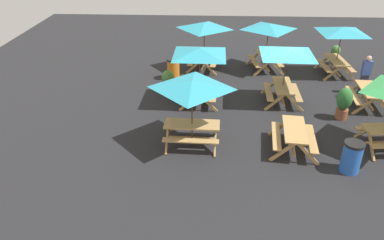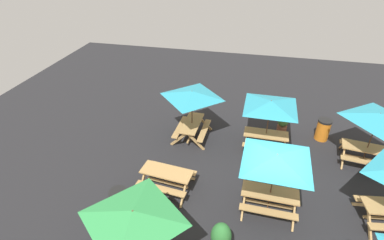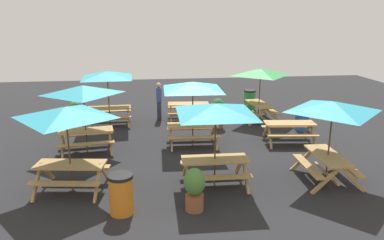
{
  "view_description": "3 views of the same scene",
  "coord_description": "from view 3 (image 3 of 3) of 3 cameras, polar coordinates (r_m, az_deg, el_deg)",
  "views": [
    {
      "loc": [
        -14.01,
        2.76,
        6.68
      ],
      "look_at": [
        -3.44,
        3.28,
        0.9
      ],
      "focal_mm": 35.0,
      "sensor_mm": 36.0,
      "label": 1
    },
    {
      "loc": [
        -1.0,
        -7.49,
        7.76
      ],
      "look_at": [
        -3.44,
        3.28,
        0.9
      ],
      "focal_mm": 28.0,
      "sensor_mm": 36.0,
      "label": 2
    },
    {
      "loc": [
        1.54,
        12.49,
        4.5
      ],
      "look_at": [
        -0.06,
        -0.3,
        0.9
      ],
      "focal_mm": 35.0,
      "sensor_mm": 36.0,
      "label": 3
    }
  ],
  "objects": [
    {
      "name": "picnic_table_8",
      "position": [
        13.05,
        0.12,
        4.5
      ],
      "size": [
        2.83,
        2.83,
        2.34
      ],
      "rotation": [
        0.0,
        0.0,
        -0.03
      ],
      "color": "tan",
      "rests_on": "ground"
    },
    {
      "name": "picnic_table_3",
      "position": [
        16.0,
        -12.77,
        6.19
      ],
      "size": [
        2.83,
        2.83,
        2.34
      ],
      "rotation": [
        0.0,
        0.0,
        0.05
      ],
      "color": "tan",
      "rests_on": "ground"
    },
    {
      "name": "picnic_table_2",
      "position": [
        14.07,
        14.6,
        -1.17
      ],
      "size": [
        1.94,
        1.7,
        0.81
      ],
      "rotation": [
        0.0,
        0.0,
        -0.11
      ],
      "color": "tan",
      "rests_on": "ground"
    },
    {
      "name": "picnic_table_0",
      "position": [
        9.85,
        3.62,
        0.78
      ],
      "size": [
        2.83,
        2.83,
        2.34
      ],
      "rotation": [
        0.0,
        0.0,
        -0.02
      ],
      "color": "tan",
      "rests_on": "ground"
    },
    {
      "name": "picnic_table_1",
      "position": [
        10.77,
        20.62,
        1.09
      ],
      "size": [
        2.07,
        2.07,
        2.34
      ],
      "rotation": [
        0.0,
        0.0,
        1.54
      ],
      "color": "tan",
      "rests_on": "ground"
    },
    {
      "name": "potted_plant_1",
      "position": [
        8.98,
        0.38,
        -10.33
      ],
      "size": [
        0.52,
        0.52,
        1.07
      ],
      "color": "#935138",
      "rests_on": "ground"
    },
    {
      "name": "trash_bin_blue",
      "position": [
        15.81,
        16.46,
        0.27
      ],
      "size": [
        0.59,
        0.59,
        0.98
      ],
      "color": "blue",
      "rests_on": "ground"
    },
    {
      "name": "picnic_table_7",
      "position": [
        16.57,
        10.38,
        6.63
      ],
      "size": [
        2.16,
        2.16,
        2.34
      ],
      "rotation": [
        0.0,
        0.0,
        1.65
      ],
      "color": "tan",
      "rests_on": "ground"
    },
    {
      "name": "picnic_table_4",
      "position": [
        16.61,
        -0.56,
        1.88
      ],
      "size": [
        1.89,
        1.64,
        0.81
      ],
      "rotation": [
        0.0,
        0.0,
        -0.07
      ],
      "color": "tan",
      "rests_on": "ground"
    },
    {
      "name": "trash_bin_orange",
      "position": [
        9.04,
        -10.73,
        -11.01
      ],
      "size": [
        0.59,
        0.59,
        0.98
      ],
      "color": "orange",
      "rests_on": "ground"
    },
    {
      "name": "potted_plant_2",
      "position": [
        16.87,
        -17.36,
        1.19
      ],
      "size": [
        0.47,
        0.47,
        0.98
      ],
      "color": "#59595B",
      "rests_on": "ground"
    },
    {
      "name": "trash_bin_green",
      "position": [
        18.74,
        8.77,
        3.07
      ],
      "size": [
        0.59,
        0.59,
        0.98
      ],
      "color": "green",
      "rests_on": "ground"
    },
    {
      "name": "potted_plant_0",
      "position": [
        15.48,
        3.97,
        1.28
      ],
      "size": [
        0.56,
        0.56,
        1.24
      ],
      "color": "#935138",
      "rests_on": "ground"
    },
    {
      "name": "ground_plane",
      "position": [
        13.37,
        -0.11,
        -4.08
      ],
      "size": [
        29.88,
        29.88,
        0.0
      ],
      "primitive_type": "plane",
      "color": "#232326",
      "rests_on": "ground"
    },
    {
      "name": "person_standing",
      "position": [
        16.68,
        -5.06,
        3.03
      ],
      "size": [
        0.23,
        0.36,
        1.67
      ],
      "rotation": [
        0.0,
        0.0,
        1.59
      ],
      "color": "#2D334C",
      "rests_on": "ground"
    },
    {
      "name": "picnic_table_6",
      "position": [
        12.89,
        -16.27,
        3.73
      ],
      "size": [
        2.26,
        2.26,
        2.34
      ],
      "rotation": [
        0.0,
        0.0,
        0.14
      ],
      "color": "tan",
      "rests_on": "ground"
    },
    {
      "name": "picnic_table_5",
      "position": [
        10.0,
        -18.64,
        0.2
      ],
      "size": [
        2.27,
        2.27,
        2.34
      ],
      "rotation": [
        0.0,
        0.0,
        -0.14
      ],
      "color": "tan",
      "rests_on": "ground"
    }
  ]
}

